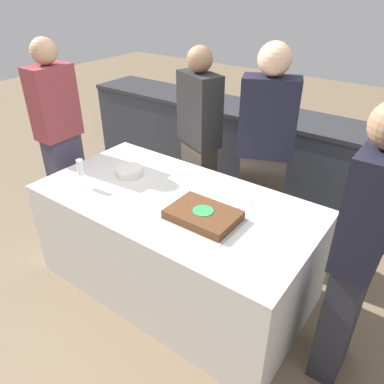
{
  "coord_description": "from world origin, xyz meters",
  "views": [
    {
      "loc": [
        1.36,
        -1.66,
        2.07
      ],
      "look_at": [
        0.15,
        0.0,
        0.86
      ],
      "focal_mm": 35.0,
      "sensor_mm": 36.0,
      "label": 1
    }
  ],
  "objects_px": {
    "cake": "(203,215)",
    "person_standing_back": "(199,144)",
    "person_cutting_cake": "(264,156)",
    "person_seated_right": "(358,254)",
    "plate_stack": "(130,171)",
    "wine_glass": "(81,169)",
    "person_seated_left": "(61,142)"
  },
  "relations": [
    {
      "from": "person_seated_right",
      "to": "person_standing_back",
      "type": "bearing_deg",
      "value": -115.82
    },
    {
      "from": "cake",
      "to": "plate_stack",
      "type": "xyz_separation_m",
      "value": [
        -0.77,
        0.15,
        0.0
      ]
    },
    {
      "from": "plate_stack",
      "to": "wine_glass",
      "type": "relative_size",
      "value": 0.96
    },
    {
      "from": "person_seated_right",
      "to": "person_cutting_cake",
      "type": "bearing_deg",
      "value": -129.11
    },
    {
      "from": "person_seated_left",
      "to": "person_standing_back",
      "type": "height_order",
      "value": "person_seated_left"
    },
    {
      "from": "person_seated_left",
      "to": "person_seated_right",
      "type": "xyz_separation_m",
      "value": [
        2.35,
        0.0,
        -0.02
      ]
    },
    {
      "from": "wine_glass",
      "to": "person_seated_left",
      "type": "xyz_separation_m",
      "value": [
        -0.55,
        0.25,
        -0.02
      ]
    },
    {
      "from": "plate_stack",
      "to": "cake",
      "type": "bearing_deg",
      "value": -11.34
    },
    {
      "from": "wine_glass",
      "to": "person_seated_right",
      "type": "relative_size",
      "value": 0.13
    },
    {
      "from": "wine_glass",
      "to": "person_seated_left",
      "type": "distance_m",
      "value": 0.61
    },
    {
      "from": "person_cutting_cake",
      "to": "person_standing_back",
      "type": "height_order",
      "value": "person_cutting_cake"
    },
    {
      "from": "cake",
      "to": "person_seated_left",
      "type": "height_order",
      "value": "person_seated_left"
    },
    {
      "from": "person_cutting_cake",
      "to": "person_seated_right",
      "type": "relative_size",
      "value": 1.03
    },
    {
      "from": "person_seated_left",
      "to": "cake",
      "type": "bearing_deg",
      "value": -93.45
    },
    {
      "from": "person_seated_left",
      "to": "person_seated_right",
      "type": "bearing_deg",
      "value": -90.0
    },
    {
      "from": "wine_glass",
      "to": "person_standing_back",
      "type": "height_order",
      "value": "person_standing_back"
    },
    {
      "from": "cake",
      "to": "person_cutting_cake",
      "type": "bearing_deg",
      "value": 90.0
    },
    {
      "from": "plate_stack",
      "to": "person_cutting_cake",
      "type": "height_order",
      "value": "person_cutting_cake"
    },
    {
      "from": "wine_glass",
      "to": "person_cutting_cake",
      "type": "height_order",
      "value": "person_cutting_cake"
    },
    {
      "from": "wine_glass",
      "to": "person_seated_right",
      "type": "distance_m",
      "value": 1.82
    },
    {
      "from": "person_seated_left",
      "to": "person_standing_back",
      "type": "distance_m",
      "value": 1.13
    },
    {
      "from": "cake",
      "to": "person_seated_left",
      "type": "xyz_separation_m",
      "value": [
        -1.47,
        0.09,
        0.09
      ]
    },
    {
      "from": "plate_stack",
      "to": "person_seated_left",
      "type": "height_order",
      "value": "person_seated_left"
    },
    {
      "from": "cake",
      "to": "plate_stack",
      "type": "distance_m",
      "value": 0.79
    },
    {
      "from": "cake",
      "to": "wine_glass",
      "type": "distance_m",
      "value": 0.94
    },
    {
      "from": "cake",
      "to": "person_standing_back",
      "type": "xyz_separation_m",
      "value": [
        -0.6,
        0.8,
        0.04
      ]
    },
    {
      "from": "person_standing_back",
      "to": "wine_glass",
      "type": "bearing_deg",
      "value": 94.15
    },
    {
      "from": "cake",
      "to": "wine_glass",
      "type": "relative_size",
      "value": 2.24
    },
    {
      "from": "person_cutting_cake",
      "to": "plate_stack",
      "type": "bearing_deg",
      "value": 17.41
    },
    {
      "from": "plate_stack",
      "to": "person_standing_back",
      "type": "relative_size",
      "value": 0.12
    },
    {
      "from": "cake",
      "to": "plate_stack",
      "type": "bearing_deg",
      "value": 168.66
    },
    {
      "from": "plate_stack",
      "to": "wine_glass",
      "type": "height_order",
      "value": "wine_glass"
    }
  ]
}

